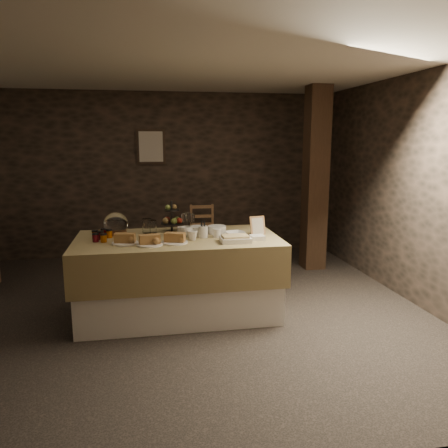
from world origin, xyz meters
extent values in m
cube|color=black|center=(0.00, 0.00, 0.00)|extent=(5.50, 5.00, 0.01)
cube|color=black|center=(0.00, 2.50, 1.30)|extent=(5.50, 0.02, 2.60)
cube|color=black|center=(0.00, -2.50, 1.30)|extent=(5.50, 0.02, 2.60)
cube|color=black|center=(2.75, 0.00, 1.30)|extent=(0.02, 5.00, 2.60)
cube|color=beige|center=(0.00, 0.00, 2.60)|extent=(5.50, 5.00, 0.01)
cube|color=white|center=(0.06, -0.10, 0.40)|extent=(2.05, 1.05, 0.80)
cube|color=olive|center=(0.06, -0.10, 0.63)|extent=(2.13, 1.13, 0.43)
cube|color=#8E6443|center=(0.61, 2.03, 0.21)|extent=(0.40, 0.38, 0.05)
cube|color=#8E6443|center=(0.61, 2.19, 0.66)|extent=(0.38, 0.03, 0.38)
cube|color=black|center=(2.14, 1.31, 1.30)|extent=(0.30, 0.30, 2.60)
cube|color=#312319|center=(-0.15, 2.47, 1.75)|extent=(0.45, 0.03, 0.55)
cube|color=#BFB4A2|center=(-0.15, 2.45, 1.75)|extent=(0.37, 0.01, 0.47)
cylinder|color=silver|center=(0.29, -0.02, 0.89)|extent=(0.19, 0.19, 0.10)
cylinder|color=silver|center=(0.51, 0.04, 0.89)|extent=(0.20, 0.20, 0.08)
cylinder|color=silver|center=(0.33, -0.14, 0.90)|extent=(0.10, 0.10, 0.12)
imported|color=silver|center=(0.16, -0.07, 0.90)|extent=(0.18, 0.18, 0.11)
imported|color=silver|center=(0.20, -0.24, 0.89)|extent=(0.12, 0.12, 0.10)
cylinder|color=silver|center=(0.11, 0.00, 0.89)|extent=(0.09, 0.09, 0.09)
cylinder|color=silver|center=(0.47, -0.15, 0.89)|extent=(0.08, 0.08, 0.09)
imported|color=silver|center=(0.67, -0.14, 0.87)|extent=(0.24, 0.24, 0.05)
cylinder|color=#8E6443|center=(-0.58, 0.16, 0.85)|extent=(0.26, 0.26, 0.01)
cylinder|color=brown|center=(-0.58, 0.16, 0.89)|extent=(0.22, 0.22, 0.07)
sphere|color=white|center=(-0.58, 0.16, 0.96)|extent=(0.26, 0.26, 0.26)
cylinder|color=black|center=(0.02, 0.24, 1.02)|extent=(0.02, 0.02, 0.34)
cylinder|color=black|center=(0.02, 0.24, 0.93)|extent=(0.24, 0.24, 0.01)
cylinder|color=black|center=(0.02, 0.24, 1.09)|extent=(0.17, 0.17, 0.01)
sphere|color=olive|center=(0.09, 0.27, 0.97)|extent=(0.07, 0.07, 0.07)
sphere|color=maroon|center=(-0.03, 0.28, 0.97)|extent=(0.07, 0.07, 0.07)
sphere|color=olive|center=(0.05, 0.18, 0.97)|extent=(0.07, 0.07, 0.07)
sphere|color=brown|center=(-0.05, 0.21, 0.97)|extent=(0.07, 0.07, 0.07)
sphere|color=maroon|center=(0.11, 0.20, 0.97)|extent=(0.07, 0.07, 0.07)
cylinder|color=silver|center=(-0.47, -0.28, 0.85)|extent=(0.26, 0.26, 0.01)
cube|color=brown|center=(-0.47, -0.28, 0.90)|extent=(0.21, 0.12, 0.09)
cylinder|color=silver|center=(-0.23, -0.38, 0.85)|extent=(0.26, 0.26, 0.01)
cube|color=brown|center=(-0.23, -0.38, 0.90)|extent=(0.21, 0.12, 0.09)
cylinder|color=silver|center=(0.02, -0.34, 0.85)|extent=(0.26, 0.26, 0.01)
cube|color=brown|center=(0.02, -0.34, 0.90)|extent=(0.22, 0.15, 0.09)
cylinder|color=#550A14|center=(-0.73, -0.04, 0.88)|extent=(0.06, 0.06, 0.07)
cylinder|color=#AD4F00|center=(-0.69, -0.17, 0.88)|extent=(0.06, 0.06, 0.07)
cylinder|color=#550A14|center=(-0.77, -0.14, 0.88)|extent=(0.06, 0.06, 0.07)
cylinder|color=#AD4F00|center=(-0.65, 0.03, 0.88)|extent=(0.06, 0.06, 0.07)
cylinder|color=#550A14|center=(-0.71, 0.09, 0.88)|extent=(0.06, 0.06, 0.07)
cylinder|color=#AD4F00|center=(-0.79, 0.01, 0.88)|extent=(0.06, 0.06, 0.07)
cube|color=silver|center=(0.62, -0.40, 0.87)|extent=(0.30, 0.22, 0.05)
cube|color=tan|center=(0.62, -0.40, 0.90)|extent=(0.26, 0.18, 0.02)
cube|color=silver|center=(0.87, -0.33, 0.87)|extent=(0.14, 0.14, 0.04)
cube|color=#8E6443|center=(0.93, -0.09, 0.93)|extent=(0.18, 0.10, 0.22)
cylinder|color=white|center=(-0.25, 0.20, 0.92)|extent=(0.10, 0.10, 0.16)
cylinder|color=white|center=(-0.19, 0.20, 0.91)|extent=(0.09, 0.09, 0.14)
camera|label=1|loc=(-0.25, -4.60, 1.86)|focal=35.00mm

